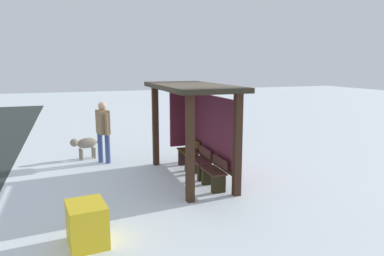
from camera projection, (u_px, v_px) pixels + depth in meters
name	position (u px, v px, depth m)	size (l,w,h in m)	color
ground_plane	(191.00, 178.00, 8.63)	(60.00, 60.00, 0.00)	white
bus_shelter	(196.00, 109.00, 8.46)	(3.32, 1.52, 2.30)	#342016
bench_left_inside	(189.00, 156.00, 9.46)	(0.77, 0.41, 0.76)	#503616
bench_center_inside	(200.00, 165.00, 8.65)	(0.77, 0.35, 0.72)	#4E2727
bench_right_inside	(214.00, 175.00, 7.85)	(0.77, 0.36, 0.71)	#44261F
person_walking	(103.00, 127.00, 9.78)	(0.65, 0.36, 1.74)	olive
dog	(85.00, 144.00, 10.26)	(0.44, 0.89, 0.65)	gray
grit_bin	(87.00, 224.00, 5.39)	(0.70, 0.56, 0.66)	yellow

